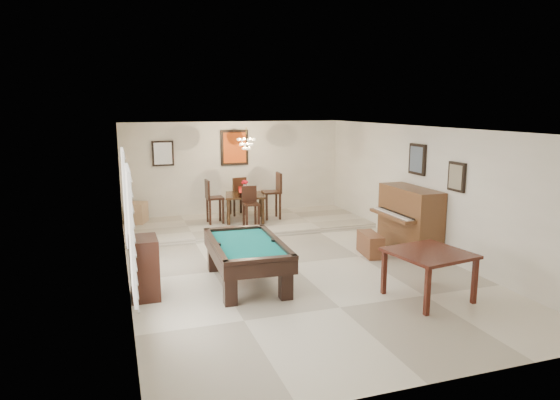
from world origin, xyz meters
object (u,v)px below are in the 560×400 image
dining_chair_south (251,207)px  chandelier (246,139)px  dining_chair_north (237,196)px  square_table (428,275)px  upright_piano (403,220)px  piano_bench (370,244)px  pool_table (247,264)px  apothecary_chest (144,268)px  dining_chair_west (215,201)px  flower_vase (245,185)px  dining_table (245,205)px  corner_bench (137,213)px  dining_chair_east (271,196)px

dining_chair_south → chandelier: chandelier is taller
dining_chair_north → square_table: bearing=96.0°
upright_piano → piano_bench: bearing=-177.5°
pool_table → apothecary_chest: 1.70m
upright_piano → dining_chair_west: upright_piano is taller
upright_piano → dining_chair_south: bearing=135.3°
flower_vase → square_table: bearing=-75.5°
flower_vase → dining_chair_south: bearing=-93.4°
piano_bench → chandelier: (-1.76, 3.17, 1.98)m
dining_table → flower_vase: (0.00, 0.00, 0.53)m
square_table → flower_vase: 5.95m
square_table → corner_bench: 7.60m
apothecary_chest → dining_chair_south: bearing=52.1°
flower_vase → chandelier: bearing=-86.4°
dining_chair_north → dining_chair_south: bearing=81.9°
dining_table → corner_bench: size_ratio=1.74×
dining_chair_south → chandelier: 1.69m
dining_chair_north → chandelier: bearing=84.5°
pool_table → chandelier: (1.07, 3.99, 1.84)m
upright_piano → chandelier: bearing=128.9°
corner_bench → dining_chair_south: bearing=-28.3°
piano_bench → upright_piano: bearing=2.5°
pool_table → dining_table: (1.06, 4.15, 0.17)m
upright_piano → dining_chair_east: 3.79m
pool_table → dining_chair_east: 4.55m
upright_piano → flower_vase: bearing=127.6°
square_table → corner_bench: bearing=122.9°
apothecary_chest → corner_bench: size_ratio=1.75×
dining_chair_east → corner_bench: bearing=-98.4°
pool_table → piano_bench: size_ratio=2.63×
pool_table → piano_bench: 2.95m
square_table → flower_vase: (-1.48, 5.72, 0.67)m
dining_chair_south → corner_bench: size_ratio=1.78×
flower_vase → apothecary_chest: bearing=-123.1°
chandelier → dining_chair_east: bearing=14.5°
dining_table → dining_chair_south: (-0.04, -0.74, 0.09)m
dining_chair_east → square_table: bearing=10.0°
pool_table → dining_table: dining_table is taller
square_table → dining_chair_north: (-1.50, 6.47, 0.25)m
square_table → flower_vase: size_ratio=4.27×
chandelier → pool_table: bearing=-105.0°
upright_piano → apothecary_chest: bearing=-170.1°
apothecary_chest → flower_vase: size_ratio=3.73×
pool_table → upright_piano: size_ratio=1.32×
square_table → dining_chair_west: 6.15m
dining_chair_south → dining_chair_east: dining_chair_east is taller
dining_table → dining_chair_west: bearing=-179.1°
flower_vase → dining_chair_south: 0.86m
pool_table → square_table: (2.54, -1.57, 0.03)m
apothecary_chest → dining_chair_west: dining_chair_west is taller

